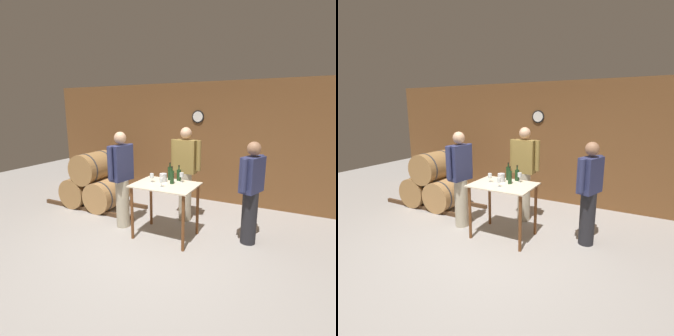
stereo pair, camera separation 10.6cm
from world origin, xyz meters
TOP-DOWN VIEW (x-y plane):
  - ground_plane at (0.00, 0.00)m, footprint 14.00×14.00m
  - back_wall at (-0.00, 2.52)m, footprint 8.40×0.08m
  - barrel_rack at (-1.92, 1.02)m, footprint 2.27×0.82m
  - tasting_table at (0.13, 0.42)m, footprint 1.02×0.75m
  - wine_bottle_far_left at (0.08, 0.70)m, footprint 0.08×0.08m
  - wine_bottle_left at (0.21, 0.50)m, footprint 0.07×0.07m
  - wine_bottle_center at (0.23, 0.73)m, footprint 0.08×0.08m
  - wine_glass_near_left at (-0.13, 0.43)m, footprint 0.07×0.07m
  - wine_glass_near_center at (0.14, 0.26)m, footprint 0.06×0.06m
  - wine_glass_near_right at (0.31, 0.65)m, footprint 0.07×0.07m
  - ice_bucket at (0.02, 0.55)m, footprint 0.12×0.12m
  - person_host at (1.42, 0.81)m, footprint 0.34×0.56m
  - person_visitor_with_scarf at (0.16, 1.20)m, footprint 0.59×0.24m
  - person_visitor_bearded at (-0.75, 0.44)m, footprint 0.29×0.58m

SIDE VIEW (x-z plane):
  - ground_plane at x=0.00m, z-range 0.00..0.00m
  - barrel_rack at x=-1.92m, z-range -0.11..1.11m
  - tasting_table at x=0.13m, z-range 0.28..1.19m
  - person_host at x=1.42m, z-range 0.05..1.68m
  - person_visitor_bearded at x=-0.75m, z-range 0.05..1.78m
  - person_visitor_with_scarf at x=0.16m, z-range 0.06..1.84m
  - ice_bucket at x=0.02m, z-range 0.91..1.05m
  - wine_bottle_center at x=0.23m, z-range 0.88..1.15m
  - wine_glass_near_center at x=0.14m, z-range 0.95..1.09m
  - wine_glass_near_left at x=-0.13m, z-range 0.95..1.10m
  - wine_bottle_left at x=0.21m, z-range 0.89..1.18m
  - wine_bottle_far_left at x=0.08m, z-range 0.88..1.19m
  - wine_glass_near_right at x=0.31m, z-range 0.96..1.12m
  - back_wall at x=0.00m, z-range 0.00..2.70m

